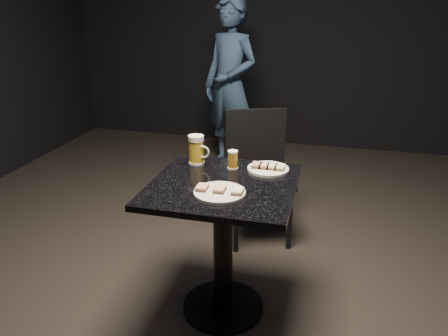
{
  "coord_description": "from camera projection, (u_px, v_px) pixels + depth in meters",
  "views": [
    {
      "loc": [
        0.49,
        -1.89,
        1.6
      ],
      "look_at": [
        0.0,
        0.02,
        0.82
      ],
      "focal_mm": 35.0,
      "sensor_mm": 36.0,
      "label": 1
    }
  ],
  "objects": [
    {
      "name": "chair",
      "position": [
        258.0,
        167.0,
        3.0
      ],
      "size": [
        0.54,
        0.54,
        0.88
      ],
      "color": "black",
      "rests_on": "floor"
    },
    {
      "name": "plate_small",
      "position": [
        268.0,
        169.0,
        2.28
      ],
      "size": [
        0.22,
        0.22,
        0.01
      ],
      "primitive_type": "cylinder",
      "color": "silver",
      "rests_on": "table"
    },
    {
      "name": "plate_large",
      "position": [
        220.0,
        193.0,
        2.0
      ],
      "size": [
        0.24,
        0.24,
        0.01
      ],
      "primitive_type": "cylinder",
      "color": "silver",
      "rests_on": "table"
    },
    {
      "name": "canapes_on_plate_large",
      "position": [
        220.0,
        189.0,
        2.0
      ],
      "size": [
        0.22,
        0.07,
        0.02
      ],
      "color": "#4C3521",
      "rests_on": "plate_large"
    },
    {
      "name": "table",
      "position": [
        223.0,
        227.0,
        2.21
      ],
      "size": [
        0.7,
        0.7,
        0.75
      ],
      "color": "black",
      "rests_on": "floor"
    },
    {
      "name": "canapes_on_plate_small",
      "position": [
        268.0,
        166.0,
        2.27
      ],
      "size": [
        0.17,
        0.07,
        0.02
      ],
      "color": "#4C3521",
      "rests_on": "plate_small"
    },
    {
      "name": "beer_tumbler",
      "position": [
        233.0,
        160.0,
        2.29
      ],
      "size": [
        0.06,
        0.06,
        0.1
      ],
      "color": "silver",
      "rests_on": "table"
    },
    {
      "name": "beer_mug",
      "position": [
        197.0,
        150.0,
        2.34
      ],
      "size": [
        0.12,
        0.09,
        0.16
      ],
      "color": "silver",
      "rests_on": "table"
    },
    {
      "name": "floor",
      "position": [
        223.0,
        308.0,
        2.4
      ],
      "size": [
        6.0,
        6.0,
        0.0
      ],
      "primitive_type": "plane",
      "color": "black",
      "rests_on": "ground"
    },
    {
      "name": "patron",
      "position": [
        230.0,
        87.0,
        4.09
      ],
      "size": [
        0.7,
        0.62,
        1.62
      ],
      "primitive_type": "imported",
      "rotation": [
        0.0,
        0.0,
        -0.49
      ],
      "color": "navy",
      "rests_on": "floor"
    }
  ]
}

